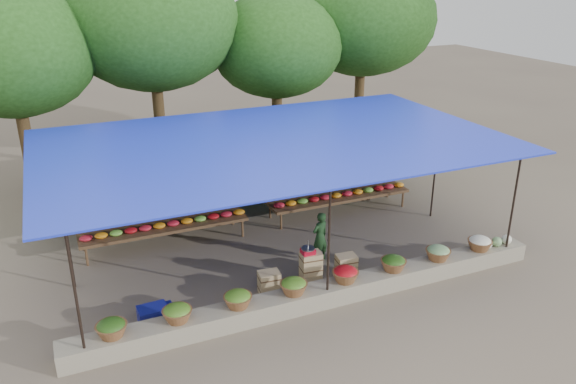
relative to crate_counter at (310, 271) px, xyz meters
name	(u,v)px	position (x,y,z in m)	size (l,w,h in m)	color
ground	(275,247)	(-0.05, 1.94, -0.31)	(60.00, 60.00, 0.00)	brown
stone_curb	(324,294)	(-0.05, -0.81, -0.11)	(10.60, 0.55, 0.40)	gray
stall_canopy	(273,146)	(-0.05, 2.01, 2.36)	(10.80, 6.60, 2.82)	black
produce_baskets	(320,280)	(-0.15, -0.81, 0.25)	(8.98, 0.58, 0.34)	brown
netting_backdrop	(234,163)	(-0.05, 5.09, 0.94)	(10.60, 0.06, 2.50)	#19471F
tree_row	(216,31)	(0.45, 8.03, 4.39)	(16.51, 5.50, 7.12)	#332312
fruit_table_left	(164,221)	(-2.54, 3.29, 0.30)	(4.21, 0.95, 0.93)	#43341B
fruit_table_right	(338,192)	(2.46, 3.29, 0.30)	(4.21, 0.95, 0.93)	#43341B
crate_counter	(310,271)	(0.00, 0.00, 0.00)	(2.38, 0.38, 0.77)	tan
weighing_scale	(308,250)	(-0.05, 0.00, 0.54)	(0.30, 0.30, 0.32)	#B80E26
vendor_seated	(320,237)	(0.69, 0.89, 0.31)	(0.46, 0.30, 1.25)	#173218
customer_left	(160,198)	(-2.44, 4.18, 0.59)	(0.87, 0.68, 1.80)	slate
customer_mid	(309,180)	(1.98, 4.20, 0.43)	(0.96, 0.55, 1.48)	slate
customer_right	(365,176)	(3.65, 3.81, 0.44)	(0.87, 0.36, 1.49)	slate
blue_crate_front	(153,315)	(-3.50, -0.08, -0.14)	(0.57, 0.41, 0.34)	navy
blue_crate_back	(163,312)	(-3.30, -0.02, -0.18)	(0.45, 0.32, 0.27)	navy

